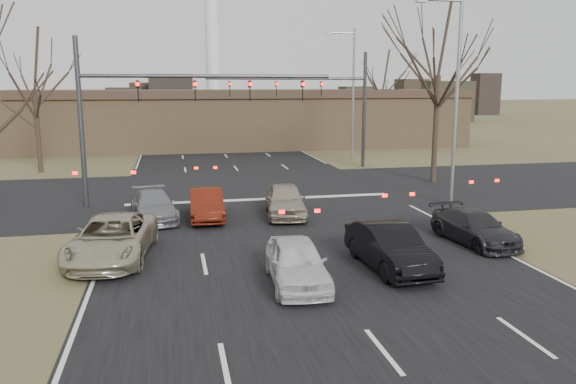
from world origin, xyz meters
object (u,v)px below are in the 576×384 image
Objects in this scene: mast_arm_far at (326,96)px; car_charcoal_sedan at (475,227)px; streetlight_right_far at (351,87)px; car_red_ahead at (206,204)px; mast_arm_near at (152,100)px; streetlight_right_near at (454,89)px; car_white_sedan at (297,262)px; car_silver_ahead at (285,200)px; building at (239,118)px; car_black_hatch at (390,247)px; car_grey_ahead at (154,206)px; car_silver_suv at (112,238)px.

car_charcoal_sedan is (0.32, -19.51, -4.42)m from mast_arm_far.
car_red_ahead is at bearing -124.95° from streetlight_right_far.
streetlight_right_far is (3.14, 4.00, 0.57)m from mast_arm_far.
mast_arm_near is 1.21× the size of streetlight_right_near.
mast_arm_far reaches higher than car_white_sedan.
car_silver_ahead is at bearing 83.95° from car_white_sedan.
building is at bearing 91.70° from car_charcoal_sedan.
car_white_sedan is at bearing -75.36° from car_red_ahead.
car_charcoal_sedan is (4.50, -34.51, -2.06)m from building.
car_charcoal_sedan is at bearing -109.62° from streetlight_right_near.
car_black_hatch is at bearing -127.09° from streetlight_right_near.
mast_arm_near reaches higher than car_grey_ahead.
mast_arm_near reaches higher than car_silver_ahead.
building reaches higher than car_charcoal_sedan.
car_white_sedan is at bearing -72.64° from car_grey_ahead.
building is 4.24× the size of streetlight_right_near.
building is at bearing 103.69° from streetlight_right_near.
building reaches higher than car_white_sedan.
mast_arm_near is 20.20m from streetlight_right_far.
streetlight_right_far is at bearing 72.15° from car_white_sedan.
car_white_sedan is 0.93× the size of car_grey_ahead.
car_silver_suv is 6.25m from car_red_ahead.
streetlight_right_near is at bearing 27.69° from car_silver_suv.
mast_arm_near is (-7.23, -25.00, 2.41)m from building.
streetlight_right_near reaches higher than car_red_ahead.
mast_arm_near is at bearing 81.82° from car_grey_ahead.
mast_arm_near is 1.21× the size of streetlight_right_far.
streetlight_right_far is at bearing 77.42° from car_charcoal_sedan.
car_red_ahead is at bearing -15.69° from car_grey_ahead.
streetlight_right_far is at bearing 88.32° from streetlight_right_near.
streetlight_right_near is (6.82, -28.00, 2.92)m from building.
car_red_ahead is (-9.17, -13.62, -4.35)m from mast_arm_far.
streetlight_right_far is at bearing -56.35° from building.
mast_arm_near is 2.31× the size of car_silver_suv.
mast_arm_far reaches higher than car_silver_suv.
car_red_ahead reaches higher than car_grey_ahead.
car_charcoal_sedan is 8.29m from car_silver_ahead.
mast_arm_near is at bearing 167.95° from streetlight_right_near.
streetlight_right_near and streetlight_right_far have the same top height.
car_red_ahead is at bearing -123.97° from mast_arm_far.
car_white_sedan reaches higher than car_charcoal_sedan.
car_silver_suv is at bearing -137.15° from car_silver_ahead.
mast_arm_far is at bearing 41.42° from car_grey_ahead.
car_silver_suv is at bearing 150.11° from car_white_sedan.
building is at bearing 87.66° from car_black_hatch.
car_silver_suv is at bearing 171.17° from car_charcoal_sedan.
building is 4.24× the size of streetlight_right_far.
car_silver_ahead is (5.73, -3.79, -4.35)m from mast_arm_near.
building is at bearing 67.72° from car_grey_ahead.
car_silver_ahead reaches higher than car_grey_ahead.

